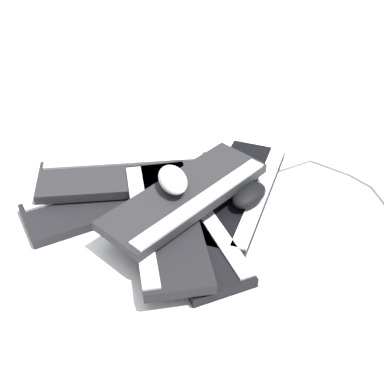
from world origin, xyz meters
name	(u,v)px	position (x,y,z in m)	size (l,w,h in m)	color
ground_plane	(195,191)	(0.00, 0.00, 0.00)	(3.20, 3.20, 0.00)	white
keyboard_0	(187,228)	(0.15, -0.03, 0.01)	(0.46, 0.27, 0.03)	black
keyboard_1	(240,194)	(0.04, 0.11, 0.01)	(0.46, 0.33, 0.03)	black
keyboard_2	(112,199)	(0.03, -0.21, 0.01)	(0.30, 0.46, 0.03)	black
keyboard_3	(125,176)	(-0.03, -0.18, 0.04)	(0.15, 0.44, 0.03)	#232326
keyboard_4	(165,223)	(0.16, -0.09, 0.04)	(0.45, 0.18, 0.03)	black
keyboard_5	(186,196)	(0.11, -0.03, 0.07)	(0.40, 0.43, 0.03)	#232326
mouse_0	(173,180)	(0.09, -0.06, 0.11)	(0.11, 0.07, 0.04)	#B7B7BC
mouse_1	(249,195)	(0.09, 0.12, 0.05)	(0.11, 0.07, 0.04)	black
mouse_2	(231,188)	(0.06, 0.08, 0.05)	(0.11, 0.07, 0.04)	black
mouse_3	(233,170)	(-0.02, 0.10, 0.05)	(0.11, 0.07, 0.04)	black
cable_0	(377,199)	(0.09, 0.46, 0.00)	(0.48, 0.36, 0.01)	#59595B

